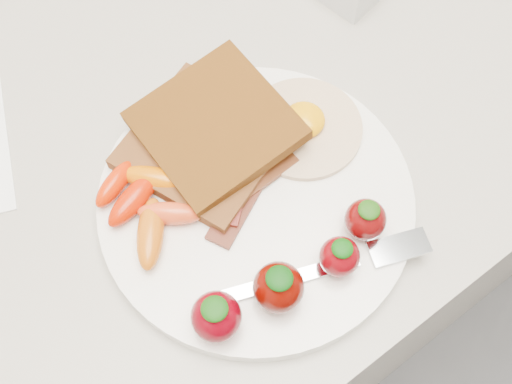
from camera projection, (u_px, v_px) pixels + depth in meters
counter at (219, 250)px, 1.02m from camera, size 2.00×0.60×0.90m
plate at (256, 202)px, 0.55m from camera, size 0.27×0.27×0.02m
toast_lower at (205, 145)px, 0.56m from camera, size 0.16×0.16×0.01m
toast_upper at (215, 126)px, 0.55m from camera, size 0.12×0.12×0.03m
fried_egg at (304, 126)px, 0.57m from camera, size 0.12×0.12×0.02m
bacon_strips at (243, 186)px, 0.54m from camera, size 0.11×0.09×0.01m
baby_carrots at (146, 203)px, 0.53m from camera, size 0.08×0.11×0.02m
strawberries at (290, 276)px, 0.49m from camera, size 0.18×0.05×0.05m
fork at (339, 265)px, 0.51m from camera, size 0.17×0.08×0.00m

